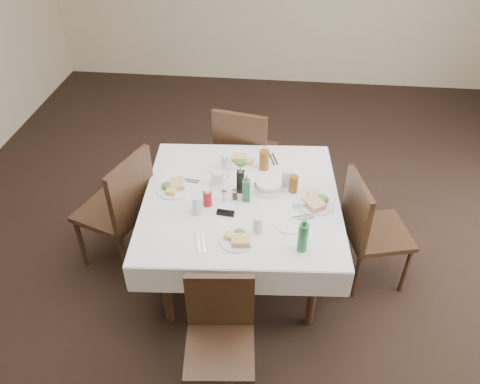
{
  "coord_description": "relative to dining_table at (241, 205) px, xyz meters",
  "views": [
    {
      "loc": [
        0.19,
        -2.82,
        2.89
      ],
      "look_at": [
        -0.09,
        -0.17,
        0.8
      ],
      "focal_mm": 35.0,
      "sensor_mm": 36.0,
      "label": 1
    }
  ],
  "objects": [
    {
      "name": "meal_east",
      "position": [
        0.53,
        -0.02,
        0.1
      ],
      "size": [
        0.28,
        0.28,
        0.06
      ],
      "color": "white",
      "rests_on": "dining_table"
    },
    {
      "name": "sunglasses",
      "position": [
        -0.09,
        -0.2,
        0.09
      ],
      "size": [
        0.13,
        0.05,
        0.03
      ],
      "color": "black",
      "rests_on": "dining_table"
    },
    {
      "name": "ketchup_bottle",
      "position": [
        -0.23,
        -0.11,
        0.14
      ],
      "size": [
        0.06,
        0.06,
        0.14
      ],
      "color": "#AF171E",
      "rests_on": "dining_table"
    },
    {
      "name": "side_plate_b",
      "position": [
        0.35,
        -0.28,
        0.08
      ],
      "size": [
        0.16,
        0.16,
        0.01
      ],
      "color": "white",
      "rests_on": "dining_table"
    },
    {
      "name": "chair_east",
      "position": [
        0.94,
        0.03,
        -0.14
      ],
      "size": [
        0.55,
        0.55,
        0.96
      ],
      "color": "black",
      "rests_on": "ground"
    },
    {
      "name": "room_shell",
      "position": [
        0.08,
        0.18,
        1.02
      ],
      "size": [
        6.04,
        7.04,
        2.8
      ],
      "color": "beige",
      "rests_on": "ground"
    },
    {
      "name": "sugar_caddy",
      "position": [
        0.42,
        -0.06,
        0.1
      ],
      "size": [
        0.08,
        0.05,
        0.04
      ],
      "color": "white",
      "rests_on": "dining_table"
    },
    {
      "name": "cutlery_s",
      "position": [
        -0.21,
        -0.5,
        0.08
      ],
      "size": [
        0.1,
        0.21,
        0.01
      ],
      "color": "silver",
      "rests_on": "dining_table"
    },
    {
      "name": "meal_south",
      "position": [
        0.03,
        -0.45,
        0.1
      ],
      "size": [
        0.24,
        0.24,
        0.05
      ],
      "color": "white",
      "rests_on": "dining_table"
    },
    {
      "name": "meal_north",
      "position": [
        -0.04,
        0.44,
        0.1
      ],
      "size": [
        0.24,
        0.24,
        0.05
      ],
      "color": "white",
      "rests_on": "dining_table"
    },
    {
      "name": "oil_cruet_dark",
      "position": [
        -0.01,
        0.07,
        0.17
      ],
      "size": [
        0.05,
        0.05,
        0.23
      ],
      "color": "black",
      "rests_on": "dining_table"
    },
    {
      "name": "coffee_mug",
      "position": [
        -0.19,
        0.15,
        0.12
      ],
      "size": [
        0.16,
        0.15,
        0.11
      ],
      "color": "white",
      "rests_on": "dining_table"
    },
    {
      "name": "cutlery_n",
      "position": [
        0.21,
        0.51,
        0.08
      ],
      "size": [
        0.09,
        0.18,
        0.01
      ],
      "color": "silver",
      "rests_on": "dining_table"
    },
    {
      "name": "chair_west",
      "position": [
        -0.92,
        0.02,
        -0.1
      ],
      "size": [
        0.63,
        0.63,
        1.04
      ],
      "color": "black",
      "rests_on": "ground"
    },
    {
      "name": "green_bottle",
      "position": [
        0.44,
        -0.49,
        0.18
      ],
      "size": [
        0.06,
        0.06,
        0.25
      ],
      "color": "#276F3B",
      "rests_on": "dining_table"
    },
    {
      "name": "oil_cruet_green",
      "position": [
        0.04,
        -0.03,
        0.17
      ],
      "size": [
        0.05,
        0.05,
        0.22
      ],
      "color": "#276F3B",
      "rests_on": "dining_table"
    },
    {
      "name": "water_n",
      "position": [
        -0.15,
        0.33,
        0.15
      ],
      "size": [
        0.08,
        0.08,
        0.14
      ],
      "color": "silver",
      "rests_on": "dining_table"
    },
    {
      "name": "iced_tea_a",
      "position": [
        0.14,
        0.38,
        0.16
      ],
      "size": [
        0.08,
        0.08,
        0.16
      ],
      "color": "brown",
      "rests_on": "dining_table"
    },
    {
      "name": "water_e",
      "position": [
        0.32,
        0.18,
        0.14
      ],
      "size": [
        0.07,
        0.07,
        0.13
      ],
      "color": "silver",
      "rests_on": "dining_table"
    },
    {
      "name": "side_plate_a",
      "position": [
        -0.21,
        0.33,
        0.08
      ],
      "size": [
        0.18,
        0.18,
        0.01
      ],
      "color": "white",
      "rests_on": "dining_table"
    },
    {
      "name": "salt_shaker",
      "position": [
        -0.12,
        -0.05,
        0.12
      ],
      "size": [
        0.04,
        0.04,
        0.08
      ],
      "color": "white",
      "rests_on": "dining_table"
    },
    {
      "name": "cutlery_w",
      "position": [
        -0.42,
        0.15,
        0.08
      ],
      "size": [
        0.17,
        0.06,
        0.01
      ],
      "color": "silver",
      "rests_on": "dining_table"
    },
    {
      "name": "dining_table",
      "position": [
        0.0,
        0.0,
        0.0
      ],
      "size": [
        1.52,
        1.52,
        0.76
      ],
      "color": "black",
      "rests_on": "ground"
    },
    {
      "name": "chair_south",
      "position": [
        -0.03,
        -0.96,
        -0.19
      ],
      "size": [
        0.45,
        0.45,
        0.87
      ],
      "color": "black",
      "rests_on": "ground"
    },
    {
      "name": "meal_west",
      "position": [
        -0.51,
        0.04,
        0.1
      ],
      "size": [
        0.25,
        0.25,
        0.05
      ],
      "color": "white",
      "rests_on": "dining_table"
    },
    {
      "name": "cutlery_e",
      "position": [
        0.43,
        -0.19,
        0.08
      ],
      "size": [
        0.2,
        0.11,
        0.01
      ],
      "color": "silver",
      "rests_on": "dining_table"
    },
    {
      "name": "iced_tea_b",
      "position": [
        0.37,
        0.11,
        0.14
      ],
      "size": [
        0.07,
        0.07,
        0.14
      ],
      "color": "brown",
      "rests_on": "dining_table"
    },
    {
      "name": "ground_plane",
      "position": [
        0.08,
        0.18,
        -0.69
      ],
      "size": [
        7.0,
        7.0,
        0.0
      ],
      "primitive_type": "plane",
      "color": "black"
    },
    {
      "name": "water_w",
      "position": [
        -0.28,
        -0.2,
        0.14
      ],
      "size": [
        0.07,
        0.07,
        0.14
      ],
      "color": "silver",
      "rests_on": "dining_table"
    },
    {
      "name": "chair_north",
      "position": [
        -0.07,
        0.9,
        -0.11
      ],
      "size": [
        0.57,
        0.57,
        1.02
      ],
      "color": "black",
      "rests_on": "ground"
    },
    {
      "name": "bread_basket",
      "position": [
        0.19,
        0.11,
        0.11
      ],
      "size": [
        0.22,
        0.22,
        0.07
      ],
      "color": "silver",
      "rests_on": "dining_table"
    },
    {
      "name": "pepper_shaker",
      "position": [
        -0.04,
        -0.03,
        0.12
      ],
      "size": [
        0.04,
        0.04,
        0.08
      ],
      "color": "#412D20",
      "rests_on": "dining_table"
    },
    {
      "name": "water_s",
      "position": [
        0.15,
        -0.35,
        0.13
      ],
      "size": [
        0.06,
        0.06,
        0.12
      ],
      "color": "silver",
      "rests_on": "dining_table"
    }
  ]
}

